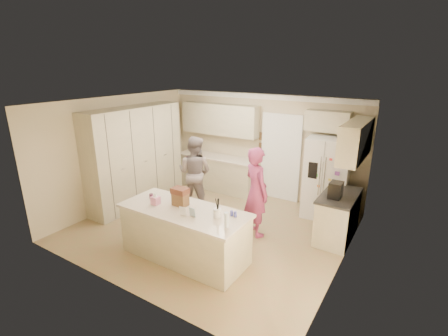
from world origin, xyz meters
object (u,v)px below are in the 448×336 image
Objects in this scene: coffee_maker at (336,190)px; dollhouse_body at (180,199)px; teen_boy at (195,173)px; utensil_crock at (217,213)px; island_base at (185,234)px; tissue_box at (155,200)px; teen_girl at (256,192)px; refrigerator at (326,178)px.

coffee_maker is 1.15× the size of dollhouse_body.
dollhouse_body is 0.15× the size of teen_boy.
utensil_crock is at bearing -127.12° from coffee_maker.
utensil_crock is at bearing 4.40° from island_base.
tissue_box is at bearing -142.43° from coffee_maker.
teen_boy is (-1.13, 1.81, 0.42)m from island_base.
island_base is at bearing -33.69° from dollhouse_body.
teen_girl is at bearing 58.36° from dollhouse_body.
dollhouse_body is 1.55m from teen_girl.
dollhouse_body is 1.98m from teen_boy.
island_base is 14.67× the size of utensil_crock.
teen_girl is (-0.94, -1.52, -0.00)m from refrigerator.
coffee_maker is at bearing 42.83° from island_base.
teen_boy reaches higher than dollhouse_body.
coffee_maker is at bearing 172.37° from teen_boy.
refrigerator reaches higher than coffee_maker.
teen_girl reaches higher than island_base.
dollhouse_body is (-0.15, 0.10, 0.60)m from island_base.
refrigerator is 3.38m from island_base.
tissue_box is 0.54× the size of dollhouse_body.
refrigerator is at bearing -88.81° from teen_girl.
teen_boy is (-1.78, 1.76, -0.14)m from utensil_crock.
dollhouse_body is at bearing -140.71° from coffee_maker.
teen_boy is (-2.73, -1.14, -0.04)m from refrigerator.
teen_girl reaches higher than teen_boy.
refrigerator is 3.73m from tissue_box.
dollhouse_body reaches higher than island_base.
coffee_maker is 2.87m from island_base.
refrigerator is 1.00× the size of teen_girl.
utensil_crock reaches higher than tissue_box.
coffee_maker is 2.32m from utensil_crock.
teen_girl is at bearing 64.97° from island_base.
tissue_box is (-2.60, -2.00, -0.07)m from coffee_maker.
utensil_crock is 1.37m from teen_girl.
refrigerator is at bearing 58.32° from dollhouse_body.
refrigerator is at bearing 71.74° from utensil_crock.
island_base is at bearing -175.60° from utensil_crock.
tissue_box is 0.08× the size of teen_boy.
utensil_crock is 1.21m from tissue_box.
refrigerator reaches higher than teen_boy.
teen_girl reaches higher than dollhouse_body.
dollhouse_body is (0.40, 0.20, 0.04)m from tissue_box.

